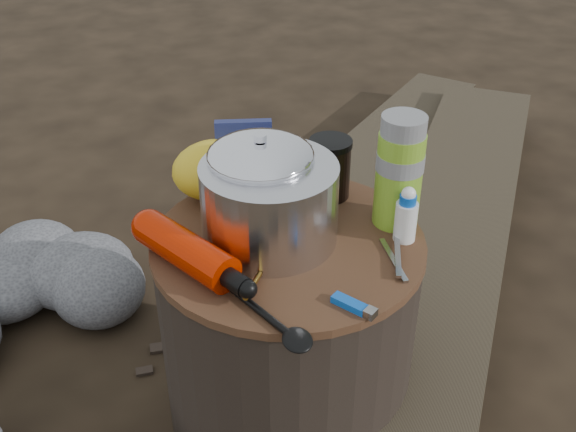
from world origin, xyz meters
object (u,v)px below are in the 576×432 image
object	(u,v)px
stump	(288,333)
fuel_bottle	(187,251)
camping_pot	(261,186)
travel_mug	(330,169)
log_main	(450,235)
thermos	(399,172)

from	to	relation	value
stump	fuel_bottle	world-z (taller)	fuel_bottle
stump	camping_pot	xyz separation A→B (m)	(-0.03, 0.04, 0.30)
fuel_bottle	travel_mug	distance (m)	0.33
travel_mug	log_main	bearing A→B (deg)	32.10
stump	fuel_bottle	xyz separation A→B (m)	(-0.18, -0.03, 0.25)
log_main	travel_mug	distance (m)	0.67
camping_pot	fuel_bottle	size ratio (longest dim) A/B	0.68
log_main	camping_pot	distance (m)	0.82
log_main	camping_pot	xyz separation A→B (m)	(-0.59, -0.36, 0.45)
log_main	fuel_bottle	distance (m)	0.93
fuel_bottle	stump	bearing A→B (deg)	-21.60
log_main	fuel_bottle	xyz separation A→B (m)	(-0.73, -0.43, 0.39)
thermos	travel_mug	distance (m)	0.15
stump	camping_pot	distance (m)	0.31
camping_pot	fuel_bottle	distance (m)	0.17
camping_pot	thermos	bearing A→B (deg)	-9.38
travel_mug	camping_pot	bearing A→B (deg)	-152.38
camping_pot	fuel_bottle	world-z (taller)	camping_pot
fuel_bottle	thermos	distance (m)	0.38
camping_pot	fuel_bottle	bearing A→B (deg)	-153.14
camping_pot	travel_mug	size ratio (longest dim) A/B	1.53
thermos	travel_mug	size ratio (longest dim) A/B	1.77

